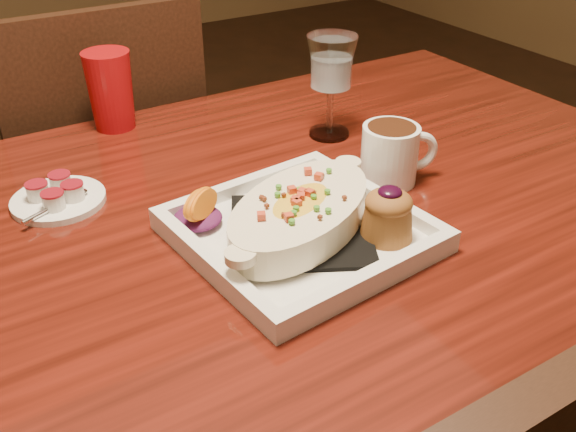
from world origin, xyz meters
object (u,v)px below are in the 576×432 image
saucer (57,197)px  red_tumbler (111,90)px  plate (305,220)px  coffee_mug (392,152)px  table (234,283)px  goblet (331,68)px  chair_far (107,188)px

saucer → red_tumbler: (0.16, 0.22, 0.06)m
plate → coffee_mug: coffee_mug is taller
plate → table: bearing=125.1°
table → goblet: goblet is taller
chair_far → table: bearing=90.0°
chair_far → plate: bearing=95.4°
chair_far → coffee_mug: 0.75m
coffee_mug → chair_far: bearing=130.2°
saucer → coffee_mug: bearing=-23.5°
coffee_mug → saucer: coffee_mug is taller
table → saucer: 0.28m
table → saucer: size_ratio=11.38×
red_tumbler → goblet: bearing=-37.1°
chair_far → saucer: 0.55m
chair_far → saucer: (-0.18, -0.45, 0.25)m
chair_far → coffee_mug: bearing=112.3°
plate → saucer: bearing=128.4°
table → red_tumbler: 0.43m
plate → goblet: bearing=44.4°
coffee_mug → saucer: bearing=174.4°
coffee_mug → red_tumbler: bearing=142.6°
coffee_mug → goblet: bearing=102.6°
chair_far → goblet: chair_far is taller
chair_far → plate: chair_far is taller
red_tumbler → plate: bearing=-79.4°
coffee_mug → goblet: 0.20m
red_tumbler → table: bearing=-86.8°
chair_far → saucer: chair_far is taller
coffee_mug → saucer: (-0.44, 0.19, -0.04)m
plate → coffee_mug: bearing=13.6°
table → saucer: bearing=135.0°
table → red_tumbler: size_ratio=11.05×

